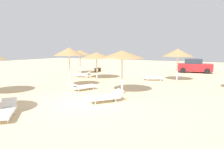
{
  "coord_description": "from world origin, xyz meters",
  "views": [
    {
      "loc": [
        6.56,
        -8.86,
        2.95
      ],
      "look_at": [
        0.0,
        3.0,
        1.2
      ],
      "focal_mm": 32.16,
      "sensor_mm": 36.0,
      "label": 1
    }
  ],
  "objects_px": {
    "lounger_1": "(107,97)",
    "lounger_3": "(6,111)",
    "bench_0": "(98,69)",
    "lounger_4": "(83,74)",
    "parked_car": "(194,66)",
    "parasol_8": "(80,53)",
    "parasol_5": "(178,53)",
    "parasol_4": "(97,55)",
    "lounger_5": "(152,77)",
    "parasol_0": "(69,52)",
    "parasol_1": "(122,55)",
    "lounger_0": "(83,86)"
  },
  "relations": [
    {
      "from": "parasol_4",
      "to": "parasol_5",
      "type": "relative_size",
      "value": 1.06
    },
    {
      "from": "parasol_8",
      "to": "parasol_0",
      "type": "bearing_deg",
      "value": -57.16
    },
    {
      "from": "lounger_5",
      "to": "parasol_4",
      "type": "bearing_deg",
      "value": -163.28
    },
    {
      "from": "parasol_5",
      "to": "lounger_3",
      "type": "relative_size",
      "value": 1.64
    },
    {
      "from": "lounger_3",
      "to": "parked_car",
      "type": "relative_size",
      "value": 0.43
    },
    {
      "from": "bench_0",
      "to": "lounger_4",
      "type": "bearing_deg",
      "value": -73.31
    },
    {
      "from": "parasol_8",
      "to": "parasol_5",
      "type": "bearing_deg",
      "value": -1.6
    },
    {
      "from": "parasol_8",
      "to": "lounger_5",
      "type": "bearing_deg",
      "value": -5.94
    },
    {
      "from": "bench_0",
      "to": "parasol_1",
      "type": "bearing_deg",
      "value": -50.07
    },
    {
      "from": "lounger_1",
      "to": "lounger_3",
      "type": "bearing_deg",
      "value": -120.25
    },
    {
      "from": "parked_car",
      "to": "bench_0",
      "type": "bearing_deg",
      "value": -155.37
    },
    {
      "from": "parasol_4",
      "to": "lounger_5",
      "type": "height_order",
      "value": "parasol_4"
    },
    {
      "from": "parasol_1",
      "to": "lounger_1",
      "type": "bearing_deg",
      "value": -86.31
    },
    {
      "from": "bench_0",
      "to": "parasol_0",
      "type": "bearing_deg",
      "value": -68.17
    },
    {
      "from": "lounger_4",
      "to": "parasol_4",
      "type": "bearing_deg",
      "value": -3.08
    },
    {
      "from": "parasol_0",
      "to": "lounger_3",
      "type": "height_order",
      "value": "parasol_0"
    },
    {
      "from": "parasol_8",
      "to": "parked_car",
      "type": "distance_m",
      "value": 14.13
    },
    {
      "from": "bench_0",
      "to": "parked_car",
      "type": "relative_size",
      "value": 0.36
    },
    {
      "from": "parasol_4",
      "to": "lounger_4",
      "type": "xyz_separation_m",
      "value": [
        -1.72,
        0.09,
        -1.99
      ]
    },
    {
      "from": "parasol_5",
      "to": "lounger_1",
      "type": "distance_m",
      "value": 9.74
    },
    {
      "from": "lounger_1",
      "to": "parked_car",
      "type": "bearing_deg",
      "value": 81.92
    },
    {
      "from": "lounger_3",
      "to": "parked_car",
      "type": "xyz_separation_m",
      "value": [
        4.95,
        21.57,
        0.51
      ]
    },
    {
      "from": "parasol_8",
      "to": "lounger_3",
      "type": "xyz_separation_m",
      "value": [
        6.78,
        -13.86,
        -2.17
      ]
    },
    {
      "from": "lounger_3",
      "to": "lounger_0",
      "type": "bearing_deg",
      "value": 95.33
    },
    {
      "from": "parasol_8",
      "to": "lounger_1",
      "type": "bearing_deg",
      "value": -45.92
    },
    {
      "from": "parasol_5",
      "to": "lounger_0",
      "type": "height_order",
      "value": "parasol_5"
    },
    {
      "from": "parasol_5",
      "to": "parked_car",
      "type": "bearing_deg",
      "value": 86.32
    },
    {
      "from": "parasol_0",
      "to": "parked_car",
      "type": "distance_m",
      "value": 16.72
    },
    {
      "from": "lounger_1",
      "to": "parasol_0",
      "type": "bearing_deg",
      "value": 153.96
    },
    {
      "from": "lounger_4",
      "to": "bench_0",
      "type": "xyz_separation_m",
      "value": [
        -1.52,
        5.05,
        0.03
      ]
    },
    {
      "from": "lounger_5",
      "to": "lounger_3",
      "type": "bearing_deg",
      "value": -100.1
    },
    {
      "from": "parasol_4",
      "to": "lounger_5",
      "type": "bearing_deg",
      "value": 16.72
    },
    {
      "from": "parasol_0",
      "to": "parasol_5",
      "type": "xyz_separation_m",
      "value": [
        6.46,
        7.06,
        -0.13
      ]
    },
    {
      "from": "parasol_5",
      "to": "lounger_5",
      "type": "bearing_deg",
      "value": -163.51
    },
    {
      "from": "parasol_0",
      "to": "parasol_8",
      "type": "relative_size",
      "value": 1.06
    },
    {
      "from": "lounger_3",
      "to": "lounger_5",
      "type": "bearing_deg",
      "value": 79.9
    },
    {
      "from": "parasol_1",
      "to": "parasol_8",
      "type": "xyz_separation_m",
      "value": [
        -9.13,
        7.36,
        -0.09
      ]
    },
    {
      "from": "parasol_8",
      "to": "parked_car",
      "type": "height_order",
      "value": "parasol_8"
    },
    {
      "from": "parasol_0",
      "to": "parasol_5",
      "type": "height_order",
      "value": "parasol_0"
    },
    {
      "from": "lounger_3",
      "to": "parked_car",
      "type": "bearing_deg",
      "value": 77.08
    },
    {
      "from": "parasol_4",
      "to": "bench_0",
      "type": "bearing_deg",
      "value": 122.17
    },
    {
      "from": "lounger_1",
      "to": "bench_0",
      "type": "bearing_deg",
      "value": 124.89
    },
    {
      "from": "lounger_5",
      "to": "bench_0",
      "type": "height_order",
      "value": "lounger_5"
    },
    {
      "from": "parasol_1",
      "to": "lounger_1",
      "type": "distance_m",
      "value": 3.17
    },
    {
      "from": "parasol_8",
      "to": "lounger_0",
      "type": "distance_m",
      "value": 10.12
    },
    {
      "from": "parasol_4",
      "to": "lounger_4",
      "type": "bearing_deg",
      "value": 176.92
    },
    {
      "from": "lounger_0",
      "to": "lounger_1",
      "type": "bearing_deg",
      "value": -31.52
    },
    {
      "from": "lounger_4",
      "to": "lounger_5",
      "type": "relative_size",
      "value": 1.0
    },
    {
      "from": "parasol_1",
      "to": "lounger_0",
      "type": "height_order",
      "value": "parasol_1"
    },
    {
      "from": "lounger_1",
      "to": "lounger_4",
      "type": "xyz_separation_m",
      "value": [
        -7.02,
        7.19,
        0.0
      ]
    }
  ]
}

